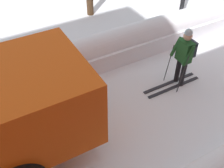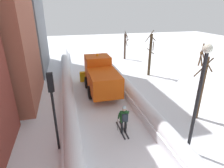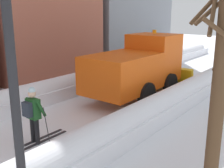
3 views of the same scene
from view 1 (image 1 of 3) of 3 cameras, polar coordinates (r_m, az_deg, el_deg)
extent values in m
plane|color=white|center=(6.61, -16.45, -14.97)|extent=(80.00, 80.00, 0.00)
cube|color=white|center=(8.18, -21.83, -0.36)|extent=(1.10, 36.00, 0.57)
cylinder|color=white|center=(8.01, -22.32, 1.16)|extent=(0.90, 34.20, 0.90)
cube|color=#DB510F|center=(5.80, -21.61, -5.05)|extent=(2.30, 3.40, 1.60)
cylinder|color=black|center=(8.05, 14.59, 2.03)|extent=(0.14, 0.14, 0.82)
cylinder|color=black|center=(8.17, 13.60, 2.89)|extent=(0.14, 0.14, 0.82)
cube|color=#1E5123|center=(7.70, 14.95, 6.65)|extent=(0.42, 0.26, 0.62)
cube|color=#262D38|center=(7.81, 16.15, 7.22)|extent=(0.32, 0.16, 0.44)
sphere|color=tan|center=(7.45, 15.57, 9.62)|extent=(0.24, 0.24, 0.24)
sphere|color=silver|center=(7.40, 15.71, 10.28)|extent=(0.22, 0.22, 0.22)
cylinder|color=#1E5123|center=(7.47, 15.70, 5.63)|extent=(0.09, 0.33, 0.56)
cylinder|color=#1E5123|center=(7.77, 13.19, 7.62)|extent=(0.09, 0.33, 0.56)
cube|color=black|center=(8.16, 12.81, -0.65)|extent=(0.09, 1.80, 0.03)
cube|color=black|center=(8.28, 11.86, 0.23)|extent=(0.09, 1.80, 0.03)
cylinder|color=#262628|center=(7.71, 14.49, 1.85)|extent=(0.02, 0.19, 1.19)
cylinder|color=#262628|center=(8.04, 11.76, 4.23)|extent=(0.02, 0.19, 1.19)
camera|label=2|loc=(13.44, 65.92, 27.83)|focal=29.36mm
camera|label=3|loc=(14.69, 13.68, 34.88)|focal=44.38mm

